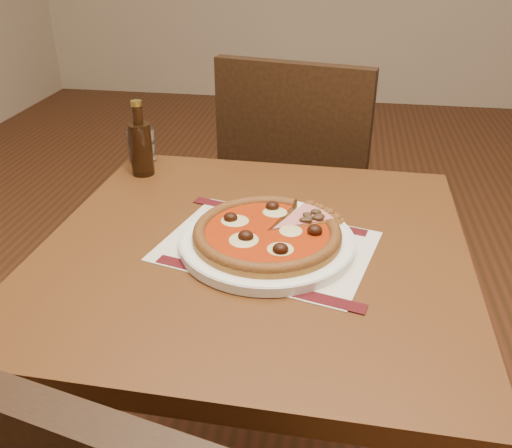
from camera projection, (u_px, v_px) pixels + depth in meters
The scene contains 8 objects.
table at pixel (254, 286), 1.09m from camera, with size 0.81×0.81×0.75m.
chair_far at pixel (300, 185), 1.75m from camera, with size 0.54×0.54×0.96m.
placemat at pixel (267, 246), 1.02m from camera, with size 0.38×0.27×0.00m, color silver.
plate at pixel (267, 241), 1.02m from camera, with size 0.33×0.33×0.02m, color white.
pizza at pixel (267, 232), 1.01m from camera, with size 0.28×0.28×0.04m.
ham_slice at pixel (309, 218), 1.07m from camera, with size 0.13×0.14×0.02m.
water_glass at pixel (141, 145), 1.38m from camera, with size 0.07×0.07×0.08m, color white.
bottle at pixel (141, 146), 1.29m from camera, with size 0.05×0.05×0.18m.
Camera 1 is at (-0.01, -1.51, 1.28)m, focal length 38.00 mm.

